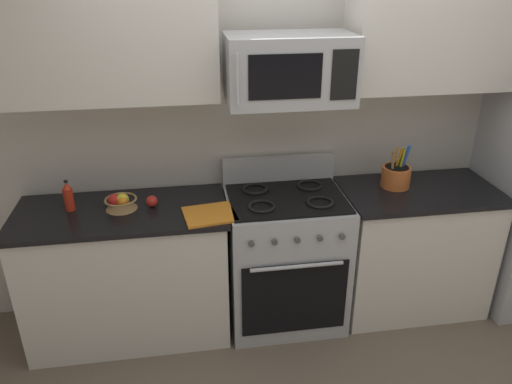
{
  "coord_description": "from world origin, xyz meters",
  "views": [
    {
      "loc": [
        -0.63,
        -2.07,
        2.28
      ],
      "look_at": [
        -0.22,
        0.56,
        1.03
      ],
      "focal_mm": 34.62,
      "sensor_mm": 36.0,
      "label": 1
    }
  ],
  "objects_px": {
    "utensil_crock": "(396,175)",
    "bottle_hot_sauce": "(68,197)",
    "microwave": "(289,69)",
    "fruit_basket": "(121,202)",
    "cutting_board": "(210,214)",
    "range_oven": "(285,257)",
    "apple_loose": "(152,201)"
  },
  "relations": [
    {
      "from": "range_oven",
      "to": "bottle_hot_sauce",
      "type": "xyz_separation_m",
      "value": [
        -1.33,
        0.05,
        0.52
      ]
    },
    {
      "from": "microwave",
      "to": "fruit_basket",
      "type": "height_order",
      "value": "microwave"
    },
    {
      "from": "microwave",
      "to": "utensil_crock",
      "type": "distance_m",
      "value": 1.05
    },
    {
      "from": "range_oven",
      "to": "bottle_hot_sauce",
      "type": "bearing_deg",
      "value": 177.71
    },
    {
      "from": "range_oven",
      "to": "fruit_basket",
      "type": "xyz_separation_m",
      "value": [
        -1.02,
        0.02,
        0.48
      ]
    },
    {
      "from": "range_oven",
      "to": "cutting_board",
      "type": "distance_m",
      "value": 0.69
    },
    {
      "from": "bottle_hot_sauce",
      "to": "apple_loose",
      "type": "bearing_deg",
      "value": -3.72
    },
    {
      "from": "fruit_basket",
      "to": "apple_loose",
      "type": "height_order",
      "value": "fruit_basket"
    },
    {
      "from": "fruit_basket",
      "to": "cutting_board",
      "type": "height_order",
      "value": "fruit_basket"
    },
    {
      "from": "microwave",
      "to": "cutting_board",
      "type": "height_order",
      "value": "microwave"
    },
    {
      "from": "utensil_crock",
      "to": "microwave",
      "type": "bearing_deg",
      "value": -176.21
    },
    {
      "from": "microwave",
      "to": "cutting_board",
      "type": "xyz_separation_m",
      "value": [
        -0.5,
        -0.18,
        -0.8
      ]
    },
    {
      "from": "microwave",
      "to": "bottle_hot_sauce",
      "type": "bearing_deg",
      "value": 178.85
    },
    {
      "from": "cutting_board",
      "to": "bottle_hot_sauce",
      "type": "height_order",
      "value": "bottle_hot_sauce"
    },
    {
      "from": "microwave",
      "to": "fruit_basket",
      "type": "relative_size",
      "value": 3.73
    },
    {
      "from": "utensil_crock",
      "to": "cutting_board",
      "type": "distance_m",
      "value": 1.28
    },
    {
      "from": "fruit_basket",
      "to": "apple_loose",
      "type": "bearing_deg",
      "value": 0.24
    },
    {
      "from": "cutting_board",
      "to": "fruit_basket",
      "type": "bearing_deg",
      "value": 161.48
    },
    {
      "from": "utensil_crock",
      "to": "cutting_board",
      "type": "relative_size",
      "value": 1.0
    },
    {
      "from": "fruit_basket",
      "to": "cutting_board",
      "type": "xyz_separation_m",
      "value": [
        0.52,
        -0.18,
        -0.04
      ]
    },
    {
      "from": "utensil_crock",
      "to": "fruit_basket",
      "type": "xyz_separation_m",
      "value": [
        -1.78,
        -0.06,
        -0.03
      ]
    },
    {
      "from": "utensil_crock",
      "to": "bottle_hot_sauce",
      "type": "bearing_deg",
      "value": -179.35
    },
    {
      "from": "range_oven",
      "to": "microwave",
      "type": "distance_m",
      "value": 1.25
    },
    {
      "from": "bottle_hot_sauce",
      "to": "microwave",
      "type": "bearing_deg",
      "value": -1.15
    },
    {
      "from": "cutting_board",
      "to": "range_oven",
      "type": "bearing_deg",
      "value": 17.28
    },
    {
      "from": "range_oven",
      "to": "cutting_board",
      "type": "xyz_separation_m",
      "value": [
        -0.5,
        -0.16,
        0.44
      ]
    },
    {
      "from": "utensil_crock",
      "to": "range_oven",
      "type": "bearing_deg",
      "value": -174.22
    },
    {
      "from": "cutting_board",
      "to": "bottle_hot_sauce",
      "type": "distance_m",
      "value": 0.86
    },
    {
      "from": "utensil_crock",
      "to": "bottle_hot_sauce",
      "type": "relative_size",
      "value": 1.53
    },
    {
      "from": "range_oven",
      "to": "bottle_hot_sauce",
      "type": "relative_size",
      "value": 5.61
    },
    {
      "from": "range_oven",
      "to": "apple_loose",
      "type": "height_order",
      "value": "range_oven"
    },
    {
      "from": "microwave",
      "to": "cutting_board",
      "type": "distance_m",
      "value": 0.96
    }
  ]
}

